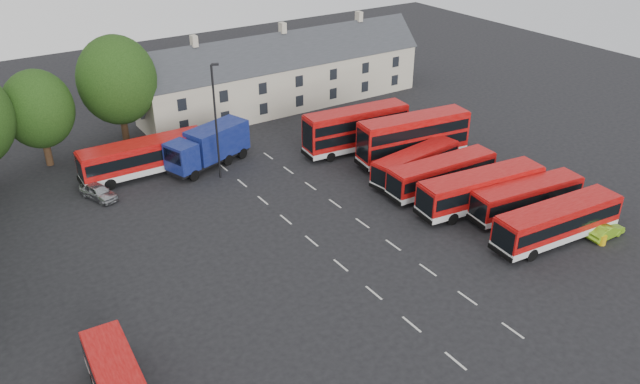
{
  "coord_description": "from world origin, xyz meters",
  "views": [
    {
      "loc": [
        -22.28,
        -33.12,
        26.4
      ],
      "look_at": [
        2.81,
        5.07,
        2.2
      ],
      "focal_mm": 35.0,
      "sensor_mm": 36.0,
      "label": 1
    }
  ],
  "objects": [
    {
      "name": "silver_car",
      "position": [
        -11.96,
        18.26,
        0.68
      ],
      "size": [
        2.94,
        4.33,
        1.37
      ],
      "primitive_type": "imported",
      "rotation": [
        0.0,
        0.0,
        0.37
      ],
      "color": "#A5A8AC",
      "rests_on": "ground"
    },
    {
      "name": "lane_markings",
      "position": [
        2.5,
        2.0,
        0.01
      ],
      "size": [
        5.15,
        33.8,
        0.01
      ],
      "color": "beige",
      "rests_on": "ground"
    },
    {
      "name": "bus_dd_south",
      "position": [
        16.47,
        9.14,
        2.68
      ],
      "size": [
        11.72,
        4.12,
        4.71
      ],
      "rotation": [
        0.0,
        0.0,
        -0.13
      ],
      "color": "silver",
      "rests_on": "ground"
    },
    {
      "name": "terrace_houses",
      "position": [
        14.0,
        30.0,
        3.86
      ],
      "size": [
        35.7,
        7.13,
        10.06
      ],
      "color": "beige",
      "rests_on": "ground"
    },
    {
      "name": "bus_north",
      "position": [
        -6.74,
        20.62,
        2.04
      ],
      "size": [
        12.02,
        2.95,
        3.39
      ],
      "rotation": [
        0.0,
        0.0,
        -0.01
      ],
      "color": "silver",
      "rests_on": "ground"
    },
    {
      "name": "bus_row_a",
      "position": [
        15.96,
        -8.47,
        1.91
      ],
      "size": [
        11.45,
        3.54,
        3.19
      ],
      "rotation": [
        0.0,
        0.0,
        -0.09
      ],
      "color": "silver",
      "rests_on": "ground"
    },
    {
      "name": "lime_car",
      "position": [
        19.83,
        -10.31,
        0.57
      ],
      "size": [
        3.5,
        1.25,
        1.15
      ],
      "primitive_type": "imported",
      "rotation": [
        0.0,
        0.0,
        1.56
      ],
      "color": "#7CBB1C",
      "rests_on": "ground"
    },
    {
      "name": "bus_row_d",
      "position": [
        14.39,
        2.8,
        1.82
      ],
      "size": [
        10.8,
        2.97,
        3.02
      ],
      "rotation": [
        0.0,
        0.0,
        -0.05
      ],
      "color": "silver",
      "rests_on": "ground"
    },
    {
      "name": "bus_dd_north",
      "position": [
        13.18,
        14.19,
        2.58
      ],
      "size": [
        11.24,
        3.62,
        4.53
      ],
      "rotation": [
        0.0,
        0.0,
        -0.1
      ],
      "color": "silver",
      "rests_on": "ground"
    },
    {
      "name": "box_truck",
      "position": [
        -0.84,
        19.1,
        2.15
      ],
      "size": [
        9.15,
        5.34,
        3.82
      ],
      "rotation": [
        0.0,
        0.0,
        0.32
      ],
      "color": "black",
      "rests_on": "ground"
    },
    {
      "name": "bus_row_c",
      "position": [
        14.89,
        -1.45,
        1.98
      ],
      "size": [
        11.86,
        4.03,
        3.29
      ],
      "rotation": [
        0.0,
        0.0,
        -0.12
      ],
      "color": "silver",
      "rests_on": "ground"
    },
    {
      "name": "bus_row_e",
      "position": [
        14.14,
        6.03,
        1.67
      ],
      "size": [
        10.06,
        3.56,
        2.79
      ],
      "rotation": [
        0.0,
        0.0,
        0.14
      ],
      "color": "silver",
      "rests_on": "ground"
    },
    {
      "name": "grit_bin",
      "position": [
        18.69,
        -10.82,
        0.4
      ],
      "size": [
        0.64,
        0.64,
        0.8
      ],
      "primitive_type": "cylinder",
      "color": "gold",
      "rests_on": "ground"
    },
    {
      "name": "ground",
      "position": [
        0.0,
        0.0,
        0.0
      ],
      "size": [
        140.0,
        140.0,
        0.0
      ],
      "primitive_type": "plane",
      "color": "black",
      "rests_on": "ground"
    },
    {
      "name": "bus_row_b",
      "position": [
        17.35,
        -4.31,
        1.75
      ],
      "size": [
        10.48,
        3.6,
        2.9
      ],
      "rotation": [
        0.0,
        0.0,
        -0.12
      ],
      "color": "silver",
      "rests_on": "ground"
    },
    {
      "name": "lamppost",
      "position": [
        -1.15,
        16.18,
        5.89
      ],
      "size": [
        0.76,
        0.49,
        11.03
      ],
      "rotation": [
        0.0,
        0.0,
        -0.36
      ],
      "color": "black",
      "rests_on": "ground"
    }
  ]
}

